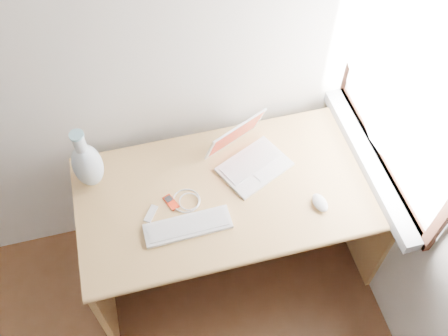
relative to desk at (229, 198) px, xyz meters
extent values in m
cube|color=white|center=(0.72, -0.11, 0.77)|extent=(0.01, 0.90, 1.00)
cube|color=gray|center=(0.66, -0.11, 0.24)|extent=(0.10, 0.96, 0.06)
cube|color=silver|center=(0.64, -0.11, 0.80)|extent=(0.02, 0.84, 0.92)
cube|color=tan|center=(0.00, -0.09, 0.21)|extent=(1.45, 0.73, 0.03)
cube|color=tan|center=(-0.71, -0.09, -0.18)|extent=(0.03, 0.69, 0.74)
cube|color=tan|center=(0.71, -0.09, -0.18)|extent=(0.03, 0.69, 0.74)
cube|color=tan|center=(0.00, 0.26, -0.06)|extent=(1.39, 0.03, 0.50)
cube|color=white|center=(0.12, 0.00, 0.23)|extent=(0.38, 0.33, 0.02)
cube|color=white|center=(0.12, 0.00, 0.24)|extent=(0.31, 0.23, 0.00)
cube|color=white|center=(0.12, 0.11, 0.34)|extent=(0.32, 0.21, 0.20)
cube|color=maroon|center=(0.12, 0.11, 0.34)|extent=(0.29, 0.18, 0.18)
cube|color=white|center=(-0.25, -0.24, 0.23)|extent=(0.39, 0.12, 0.02)
cube|color=white|center=(-0.25, -0.24, 0.24)|extent=(0.36, 0.10, 0.00)
ellipsoid|color=white|center=(0.35, -0.27, 0.24)|extent=(0.07, 0.11, 0.04)
cube|color=red|center=(-0.30, -0.09, 0.23)|extent=(0.07, 0.09, 0.01)
cube|color=black|center=(-0.30, -0.09, 0.23)|extent=(0.04, 0.04, 0.00)
torus|color=white|center=(-0.23, -0.10, 0.23)|extent=(0.13, 0.13, 0.01)
cube|color=white|center=(-0.39, -0.13, 0.23)|extent=(0.08, 0.09, 0.01)
ellipsoid|color=silver|center=(-0.63, 0.11, 0.35)|extent=(0.14, 0.14, 0.26)
cylinder|color=silver|center=(-0.63, 0.11, 0.51)|extent=(0.05, 0.05, 0.10)
cylinder|color=#8BCBDF|center=(-0.63, 0.11, 0.56)|extent=(0.06, 0.06, 0.01)
camera|label=1|loc=(-0.36, -1.31, 2.15)|focal=40.00mm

